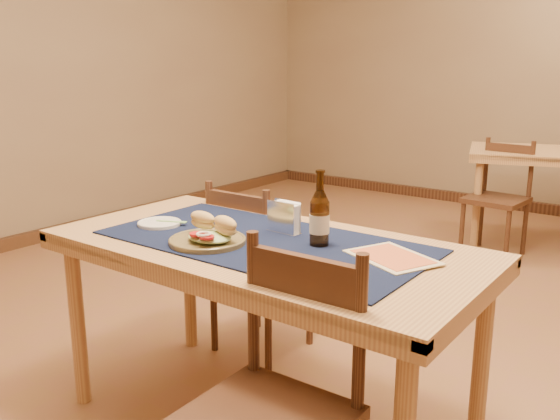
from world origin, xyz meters
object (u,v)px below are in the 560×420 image
Objects in this scene: chair_main_far at (257,265)px; sandwich_plate at (209,236)px; main_table at (264,263)px; napkin_holder at (284,218)px; chair_main_near at (273,408)px; beer_bottle at (319,218)px.

sandwich_plate is (0.28, -0.62, 0.34)m from chair_main_far.
sandwich_plate is at bearing -132.43° from main_table.
sandwich_plate is at bearing -115.62° from napkin_holder.
main_table is at bearing 130.15° from chair_main_near.
main_table is at bearing -89.28° from napkin_holder.
napkin_holder is (-0.19, 0.05, -0.04)m from beer_bottle.
sandwich_plate reaches higher than chair_main_far.
napkin_holder is at bearing -39.95° from chair_main_far.
chair_main_near is at bearing -49.33° from chair_main_far.
napkin_holder is (-0.41, 0.62, 0.34)m from chair_main_near.
beer_bottle is at bearing 21.15° from main_table.
main_table is at bearing 47.57° from sandwich_plate.
chair_main_far is at bearing 131.20° from main_table.
chair_main_far is 0.84m from beer_bottle.
chair_main_far is 0.76m from sandwich_plate.
sandwich_plate is at bearing -65.45° from chair_main_far.
napkin_holder is (0.41, -0.35, 0.37)m from chair_main_far.
main_table is 0.67m from chair_main_far.
chair_main_near is 3.37× the size of beer_bottle.
napkin_holder is (-0.00, 0.13, 0.15)m from main_table.
chair_main_near reaches higher than chair_main_far.
chair_main_near is 3.27× the size of sandwich_plate.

